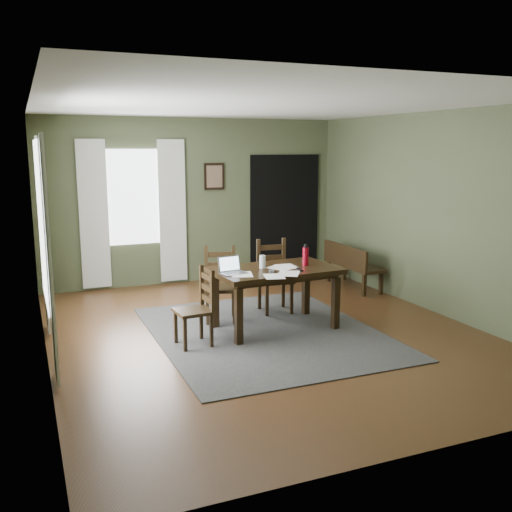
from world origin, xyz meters
name	(u,v)px	position (x,y,z in m)	size (l,w,h in m)	color
ground	(265,333)	(0.00, 0.00, -0.01)	(5.00, 6.00, 0.01)	#492C16
room_shell	(266,184)	(0.00, 0.00, 1.80)	(5.02, 6.02, 2.71)	#4A5436
rug	(265,332)	(0.00, 0.00, 0.01)	(2.60, 3.20, 0.01)	#373737
dining_table	(275,276)	(0.18, 0.11, 0.68)	(1.57, 1.01, 0.76)	black
chair_end	(197,308)	(-0.89, -0.11, 0.44)	(0.42, 0.42, 0.88)	black
chair_back_left	(220,285)	(-0.33, 0.71, 0.47)	(0.52, 0.52, 0.95)	black
chair_back_right	(274,277)	(0.48, 0.82, 0.48)	(0.47, 0.47, 0.98)	black
bench	(351,262)	(2.16, 1.55, 0.42)	(0.40, 1.25, 0.70)	black
laptop	(232,269)	(-0.41, 0.05, 0.82)	(0.32, 0.27, 0.20)	#B7B7BC
computer_mouse	(271,271)	(0.03, -0.11, 0.79)	(0.05, 0.09, 0.03)	#3F3F42
tv_remote	(300,270)	(0.40, -0.11, 0.78)	(0.04, 0.16, 0.02)	black
drinking_glass	(262,262)	(0.03, 0.16, 0.85)	(0.07, 0.07, 0.16)	silver
water_bottle	(306,256)	(0.59, 0.11, 0.89)	(0.09, 0.09, 0.27)	#A90D21
paper_a	(242,274)	(-0.33, -0.07, 0.77)	(0.24, 0.31, 0.00)	white
paper_b	(289,274)	(0.19, -0.23, 0.77)	(0.24, 0.31, 0.00)	white
paper_c	(281,268)	(0.24, 0.09, 0.77)	(0.23, 0.30, 0.00)	white
paper_d	(286,266)	(0.34, 0.14, 0.77)	(0.23, 0.30, 0.00)	white
paper_e	(274,276)	(-0.03, -0.31, 0.77)	(0.22, 0.29, 0.00)	white
window_left	(41,223)	(-2.47, 0.20, 1.45)	(0.01, 1.30, 1.70)	white
window_back	(133,197)	(-1.00, 2.97, 1.45)	(1.00, 0.01, 1.50)	white
curtain_left_near	(49,260)	(-2.44, -0.62, 1.20)	(0.03, 0.48, 2.30)	silver
curtain_left_far	(42,235)	(-2.44, 1.02, 1.20)	(0.03, 0.48, 2.30)	silver
curtain_back_left	(94,215)	(-1.62, 2.94, 1.20)	(0.44, 0.03, 2.30)	silver
curtain_back_right	(172,211)	(-0.38, 2.94, 1.20)	(0.44, 0.03, 2.30)	silver
framed_picture	(214,176)	(0.35, 2.97, 1.75)	(0.34, 0.03, 0.44)	black
doorway_back	(285,215)	(1.65, 2.97, 1.05)	(1.30, 0.03, 2.10)	black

